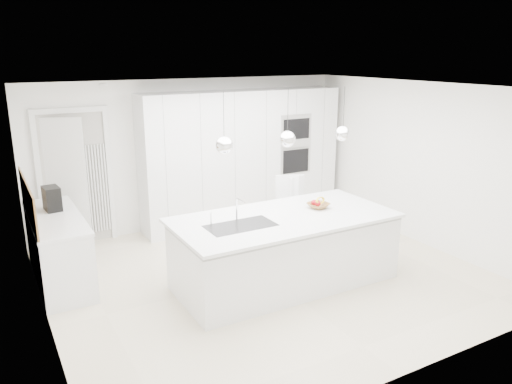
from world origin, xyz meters
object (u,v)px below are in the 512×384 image
espresso_machine (52,199)px  bar_stool_left (292,214)px  island_base (285,252)px  bar_stool_right (301,214)px  fruit_bowl (318,206)px

espresso_machine → bar_stool_left: 3.37m
island_base → bar_stool_right: (0.87, 0.91, 0.12)m
island_base → bar_stool_left: bearing=52.9°
island_base → bar_stool_left: (0.69, 0.91, 0.14)m
bar_stool_right → espresso_machine: bearing=144.0°
fruit_bowl → espresso_machine: 3.53m
fruit_bowl → island_base: bearing=-168.7°
island_base → espresso_machine: 3.15m
bar_stool_right → bar_stool_left: bearing=159.0°
island_base → espresso_machine: espresso_machine is taller
bar_stool_left → bar_stool_right: 0.18m
island_base → fruit_bowl: 0.78m
fruit_bowl → espresso_machine: size_ratio=0.89×
island_base → bar_stool_right: bar_stool_right is taller
fruit_bowl → bar_stool_left: bar_stool_left is taller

